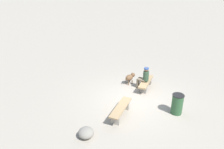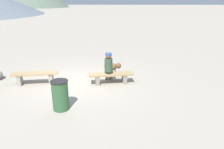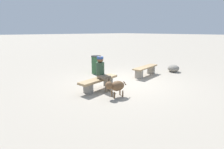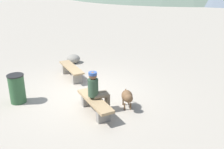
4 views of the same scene
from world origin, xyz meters
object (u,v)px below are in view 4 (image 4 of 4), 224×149
Objects in this scene: bench_right at (95,103)px; seated_person at (97,89)px; trash_bin at (17,89)px; dog at (127,97)px; boulder at (73,59)px; bench_left at (71,70)px.

seated_person is (-0.10, 0.08, 0.40)m from bench_right.
trash_bin reaches higher than bench_right.
dog reaches higher than boulder.
trash_bin reaches higher than bench_left.
dog is at bearing 78.77° from seated_person.
bench_left is at bearing 127.13° from trash_bin.
bench_left is at bearing -177.50° from seated_person.
trash_bin is (-1.42, -2.07, 0.16)m from bench_right.
boulder is (-4.60, 0.20, -0.51)m from seated_person.
bench_left is 2.43m from trash_bin.
trash_bin is (1.47, -1.94, 0.14)m from bench_left.
dog is (0.05, 0.97, 0.08)m from bench_right.
trash_bin reaches higher than dog.
bench_left is 1.43× the size of seated_person.
bench_left is 1.87m from boulder.
seated_person reaches higher than bench_left.
trash_bin is (-1.47, -3.04, 0.07)m from dog.
trash_bin is at bearing -123.47° from seated_person.
bench_left is 2.88m from bench_right.
bench_right is 2.30× the size of dog.
boulder is (-4.69, 0.29, -0.11)m from bench_right.
bench_right is 4.70m from boulder.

